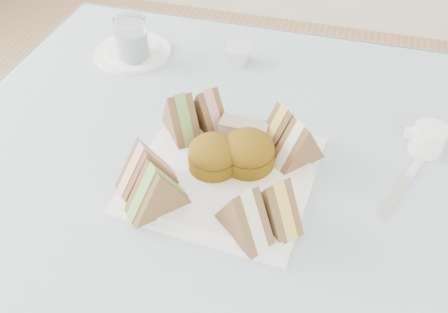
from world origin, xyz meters
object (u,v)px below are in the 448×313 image
(table, at_px, (204,267))
(serving_plate, at_px, (224,174))
(water_glass, at_px, (132,40))
(creamer_jug, at_px, (428,139))

(table, bearing_deg, serving_plate, -35.91)
(serving_plate, height_order, water_glass, water_glass)
(serving_plate, bearing_deg, water_glass, 138.58)
(table, distance_m, water_glass, 0.56)
(table, distance_m, creamer_jug, 0.59)
(table, height_order, water_glass, water_glass)
(table, bearing_deg, creamer_jug, 17.27)
(serving_plate, xyz_separation_m, water_glass, (-0.31, 0.32, 0.05))
(serving_plate, bearing_deg, creamer_jug, 30.51)
(creamer_jug, bearing_deg, serving_plate, -160.30)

